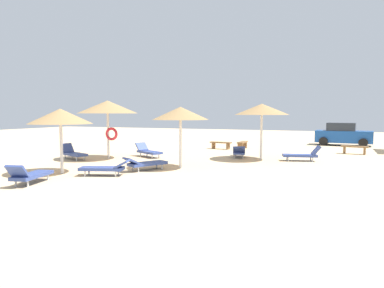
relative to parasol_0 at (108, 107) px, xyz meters
The scene contains 16 objects.
ground_plane 8.47m from the parasol_0, 42.76° to the right, with size 80.00×80.00×0.00m, color #DBBA8C.
parasol_0 is the anchor object (origin of this frame).
parasol_1 8.14m from the parasol_0, 20.64° to the left, with size 2.83×2.83×2.94m.
parasol_2 4.65m from the parasol_0, 77.41° to the right, with size 2.54×2.54×2.63m.
parasol_3 5.08m from the parasol_0, 15.76° to the right, with size 2.51×2.51×2.73m.
lounger_0 3.26m from the parasol_0, 44.07° to the left, with size 1.95×1.43×0.77m.
lounger_1 10.47m from the parasol_0, 17.80° to the left, with size 1.95×1.11×0.80m.
lounger_2 5.73m from the parasol_0, 55.28° to the right, with size 2.02×1.25×0.63m.
lounger_3 5.13m from the parasol_0, 34.25° to the right, with size 1.45×1.99×0.62m.
lounger_5 3.06m from the parasol_0, 152.27° to the right, with size 1.95×1.24×0.81m.
lounger_6 7.53m from the parasol_0, 27.60° to the left, with size 1.11×2.00×0.69m.
lounger_7 7.19m from the parasol_0, 76.96° to the right, with size 1.07×1.96×0.78m.
bench_0 9.89m from the parasol_0, 56.56° to the left, with size 0.40×1.50×0.49m.
bench_1 14.58m from the parasol_0, 31.27° to the left, with size 1.53×0.55×0.49m.
bench_2 8.57m from the parasol_0, 61.00° to the left, with size 1.54×0.61×0.49m.
parked_car 17.89m from the parasol_0, 48.70° to the left, with size 4.12×2.24×1.72m.
Camera 1 is at (5.43, -10.00, 2.45)m, focal length 32.63 mm.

